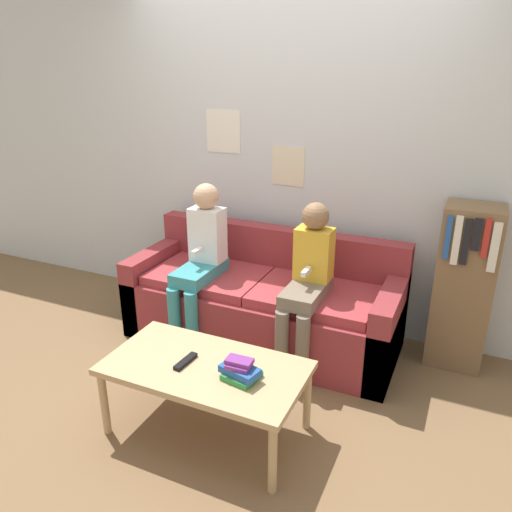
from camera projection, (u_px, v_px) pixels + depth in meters
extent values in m
plane|color=brown|center=(234.00, 372.00, 3.36)|extent=(10.00, 10.00, 0.00)
cube|color=silver|center=(290.00, 156.00, 3.71)|extent=(8.00, 0.06, 2.60)
cube|color=white|center=(223.00, 131.00, 3.83)|extent=(0.29, 0.00, 0.32)
cube|color=beige|center=(288.00, 166.00, 3.71)|extent=(0.26, 0.00, 0.29)
cube|color=maroon|center=(262.00, 314.00, 3.67)|extent=(1.96, 0.76, 0.43)
cube|color=maroon|center=(278.00, 250.00, 3.79)|extent=(1.96, 0.14, 0.36)
cube|color=maroon|center=(158.00, 283.00, 3.99)|extent=(0.14, 0.76, 0.59)
cube|color=maroon|center=(388.00, 331.00, 3.29)|extent=(0.14, 0.76, 0.59)
cube|color=#A1343A|center=(209.00, 275.00, 3.71)|extent=(0.82, 0.60, 0.07)
cube|color=#A1343A|center=(316.00, 296.00, 3.39)|extent=(0.82, 0.60, 0.07)
cube|color=tan|center=(205.00, 368.00, 2.69)|extent=(1.09, 0.58, 0.04)
cylinder|color=tan|center=(104.00, 403.00, 2.75)|extent=(0.04, 0.04, 0.39)
cylinder|color=tan|center=(273.00, 459.00, 2.36)|extent=(0.04, 0.04, 0.39)
cylinder|color=tan|center=(157.00, 357.00, 3.17)|extent=(0.04, 0.04, 0.39)
cylinder|color=tan|center=(307.00, 398.00, 2.79)|extent=(0.04, 0.04, 0.39)
cylinder|color=teal|center=(175.00, 321.00, 3.50)|extent=(0.09, 0.09, 0.50)
cylinder|color=teal|center=(192.00, 325.00, 3.45)|extent=(0.09, 0.09, 0.50)
cube|color=teal|center=(200.00, 272.00, 3.58)|extent=(0.23, 0.48, 0.09)
cube|color=white|center=(208.00, 234.00, 3.60)|extent=(0.24, 0.16, 0.39)
sphere|color=tan|center=(206.00, 196.00, 3.50)|extent=(0.18, 0.18, 0.18)
cube|color=white|center=(197.00, 251.00, 3.50)|extent=(0.03, 0.12, 0.03)
cylinder|color=#756656|center=(282.00, 347.00, 3.19)|extent=(0.09, 0.09, 0.50)
cylinder|color=#756656|center=(302.00, 351.00, 3.14)|extent=(0.09, 0.09, 0.50)
cube|color=#756656|center=(306.00, 292.00, 3.26)|extent=(0.23, 0.48, 0.09)
cube|color=gold|center=(314.00, 254.00, 3.29)|extent=(0.24, 0.16, 0.35)
sphere|color=#8C6647|center=(316.00, 216.00, 3.20)|extent=(0.18, 0.18, 0.18)
cube|color=white|center=(306.00, 272.00, 3.19)|extent=(0.03, 0.12, 0.03)
cube|color=black|center=(186.00, 361.00, 2.70)|extent=(0.05, 0.17, 0.02)
cube|color=#2D8442|center=(242.00, 376.00, 2.57)|extent=(0.19, 0.18, 0.03)
cube|color=#23519E|center=(240.00, 370.00, 2.55)|extent=(0.22, 0.15, 0.04)
cube|color=#7A3389|center=(239.00, 366.00, 2.53)|extent=(0.13, 0.10, 0.02)
cube|color=#7A3389|center=(239.00, 361.00, 2.53)|extent=(0.14, 0.08, 0.02)
cube|color=brown|center=(463.00, 288.00, 3.30)|extent=(0.36, 0.31, 1.12)
cube|color=#23519E|center=(448.00, 238.00, 3.07)|extent=(0.03, 0.02, 0.28)
cube|color=silver|center=(457.00, 241.00, 3.05)|extent=(0.04, 0.02, 0.31)
cube|color=black|center=(466.00, 242.00, 3.03)|extent=(0.04, 0.02, 0.29)
cube|color=black|center=(477.00, 235.00, 2.99)|extent=(0.05, 0.02, 0.20)
cube|color=red|center=(486.00, 238.00, 2.98)|extent=(0.03, 0.02, 0.24)
cube|color=silver|center=(495.00, 248.00, 2.97)|extent=(0.05, 0.02, 0.31)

